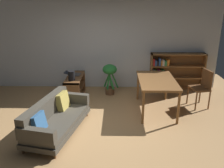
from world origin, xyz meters
TOP-DOWN VIEW (x-y plane):
  - ground_plane at (0.00, 0.00)m, footprint 8.16×8.16m
  - back_wall_panel at (0.00, 2.70)m, footprint 6.80×0.10m
  - fabric_couch at (-0.86, -0.08)m, footprint 1.12×1.93m
  - media_console at (-0.76, 1.78)m, footprint 0.41×1.17m
  - open_laptop at (-0.81, 1.95)m, footprint 0.46×0.33m
  - desk_speaker at (-0.77, 1.45)m, footprint 0.17×0.17m
  - potted_floor_plant at (0.20, 2.04)m, footprint 0.45×0.43m
  - dining_table at (1.35, 0.98)m, footprint 0.86×1.48m
  - dining_chair_near at (2.54, 1.25)m, footprint 0.48×0.53m
  - bookshelf at (2.08, 2.53)m, footprint 1.60×0.29m

SIDE VIEW (x-z plane):
  - ground_plane at x=0.00m, z-range 0.00..0.00m
  - media_console at x=-0.76m, z-range 0.00..0.61m
  - fabric_couch at x=-0.86m, z-range -0.02..0.66m
  - bookshelf at x=2.08m, z-range 0.00..1.10m
  - dining_chair_near at x=2.54m, z-range 0.07..1.03m
  - potted_floor_plant at x=0.20m, z-range 0.14..1.02m
  - open_laptop at x=-0.81m, z-range 0.59..0.67m
  - dining_table at x=1.35m, z-range 0.32..1.12m
  - desk_speaker at x=-0.77m, z-range 0.61..0.86m
  - back_wall_panel at x=0.00m, z-range 0.00..2.70m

